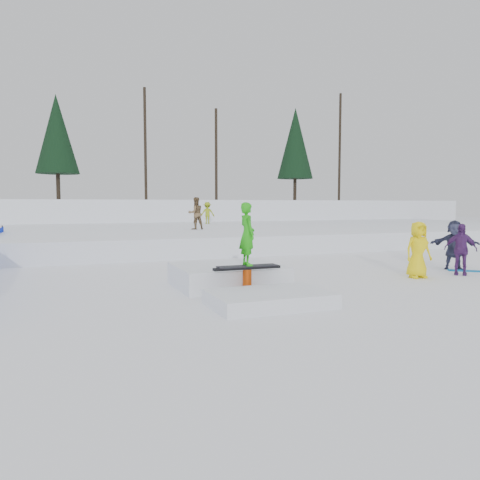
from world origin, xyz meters
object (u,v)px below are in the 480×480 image
object	(u,v)px
walker_olive	(196,213)
spectator_purple	(461,249)
jib_rail_feature	(238,278)
walker_ygreen	(207,213)
spectator_dark	(454,245)
spectator_yellow	(418,250)

from	to	relation	value
walker_olive	spectator_purple	distance (m)	13.35
spectator_purple	jib_rail_feature	size ratio (longest dim) A/B	0.34
walker_olive	spectator_purple	size ratio (longest dim) A/B	1.08
walker_ygreen	spectator_dark	bearing A→B (deg)	110.06
spectator_yellow	jib_rail_feature	xyz separation A→B (m)	(-5.45, -0.05, -0.49)
walker_olive	spectator_purple	xyz separation A→B (m)	(4.44, -12.56, -0.86)
spectator_purple	spectator_dark	bearing A→B (deg)	95.63
walker_ygreen	spectator_yellow	world-z (taller)	walker_ygreen
spectator_purple	spectator_yellow	distance (m)	1.55
spectator_purple	jib_rail_feature	bearing A→B (deg)	-136.16
walker_ygreen	spectator_purple	distance (m)	18.93
spectator_yellow	spectator_purple	bearing A→B (deg)	4.68
walker_olive	spectator_dark	world-z (taller)	walker_olive
spectator_yellow	jib_rail_feature	world-z (taller)	jib_rail_feature
spectator_purple	spectator_yellow	bearing A→B (deg)	-137.20
walker_olive	spectator_purple	world-z (taller)	walker_olive
walker_olive	jib_rail_feature	world-z (taller)	walker_olive
spectator_purple	walker_olive	bearing A→B (deg)	153.12
spectator_yellow	jib_rail_feature	size ratio (longest dim) A/B	0.36
spectator_dark	spectator_purple	bearing A→B (deg)	-89.99
walker_ygreen	spectator_purple	world-z (taller)	walker_ygreen
walker_olive	jib_rail_feature	size ratio (longest dim) A/B	0.37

